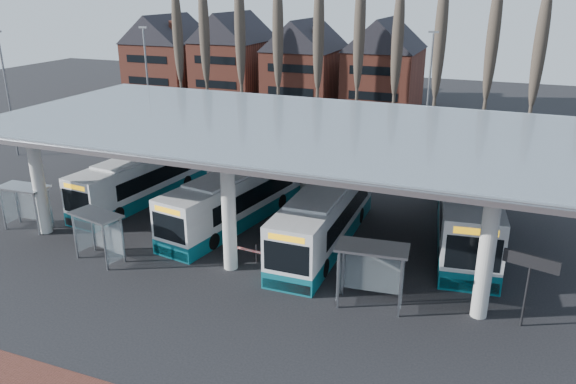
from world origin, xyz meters
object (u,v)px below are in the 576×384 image
at_px(bus_0, 143,179).
at_px(bus_2, 325,216).
at_px(shelter_2, 372,261).
at_px(shelter_1, 99,226).
at_px(bus_1, 236,198).
at_px(bus_3, 466,207).
at_px(shelter_0, 26,197).

xyz_separation_m(bus_0, bus_2, (13.32, -1.94, 0.09)).
distance_m(bus_0, shelter_2, 18.72).
xyz_separation_m(bus_2, shelter_1, (-10.16, -6.23, 0.34)).
xyz_separation_m(bus_1, shelter_2, (9.75, -6.19, 0.59)).
bearing_deg(shelter_1, shelter_2, 16.16).
xyz_separation_m(bus_1, bus_3, (12.98, 2.97, 0.22)).
bearing_deg(bus_1, shelter_1, -111.85).
height_order(bus_1, shelter_1, bus_1).
distance_m(bus_3, shelter_2, 9.72).
distance_m(bus_0, shelter_0, 7.31).
bearing_deg(bus_1, bus_3, 22.44).
bearing_deg(bus_0, bus_1, -2.56).
xyz_separation_m(bus_0, bus_1, (7.45, -1.15, 0.05)).
bearing_deg(bus_3, shelter_2, -116.73).
xyz_separation_m(bus_1, bus_2, (5.87, -0.79, 0.04)).
bearing_deg(shelter_1, bus_0, 123.91).
distance_m(bus_1, bus_3, 13.32).
height_order(bus_3, shelter_1, bus_3).
bearing_deg(bus_2, bus_3, 27.23).
height_order(bus_1, shelter_2, bus_1).
xyz_separation_m(bus_2, bus_3, (7.11, 3.76, 0.18)).
distance_m(bus_1, shelter_2, 11.57).
bearing_deg(bus_0, shelter_2, -16.89).
height_order(bus_3, shelter_2, bus_3).
height_order(bus_0, shelter_2, bus_0).
bearing_deg(shelter_1, bus_3, 42.83).
bearing_deg(bus_3, bus_1, -174.45).
xyz_separation_m(shelter_0, shelter_1, (6.64, -1.76, -0.03)).
height_order(bus_0, shelter_0, bus_0).
relative_size(bus_0, bus_1, 0.96).
bearing_deg(shelter_0, bus_2, 11.98).
relative_size(bus_3, shelter_2, 4.13).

